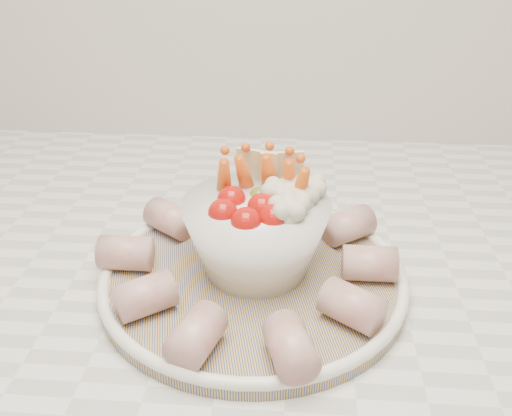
{
  "coord_description": "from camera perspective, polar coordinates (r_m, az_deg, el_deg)",
  "views": [
    {
      "loc": [
        0.06,
        0.88,
        1.28
      ],
      "look_at": [
        0.02,
        1.36,
        1.01
      ],
      "focal_mm": 40.0,
      "sensor_mm": 36.0,
      "label": 1
    }
  ],
  "objects": [
    {
      "name": "cured_meat_rolls",
      "position": [
        0.57,
        -0.36,
        -5.05
      ],
      "size": [
        0.3,
        0.31,
        0.04
      ],
      "color": "#A54D4B",
      "rests_on": "serving_platter"
    },
    {
      "name": "veggie_bowl",
      "position": [
        0.56,
        0.28,
        -2.17
      ],
      "size": [
        0.15,
        0.15,
        0.12
      ],
      "color": "white",
      "rests_on": "serving_platter"
    },
    {
      "name": "serving_platter",
      "position": [
        0.59,
        -0.28,
        -6.84
      ],
      "size": [
        0.37,
        0.37,
        0.02
      ],
      "color": "navy",
      "rests_on": "kitchen_counter"
    }
  ]
}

